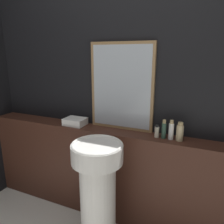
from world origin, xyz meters
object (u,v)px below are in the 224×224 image
Objects in this scene: shampoo_bottle at (157,131)px; mirror at (122,87)px; pedestal_sink at (98,190)px; lotion_bottle at (171,130)px; towel_stack at (75,122)px; body_wash_bottle at (180,132)px; conditioner_bottle at (164,130)px.

mirror is at bearing 166.08° from shampoo_bottle.
lotion_bottle reaches higher than pedestal_sink.
mirror is at bearing 11.08° from towel_stack.
mirror is at bearing 169.41° from lotion_bottle.
pedestal_sink is 5.70× the size of lotion_bottle.
towel_stack is 1.24× the size of lotion_bottle.
body_wash_bottle is at bearing 0.00° from lotion_bottle.
pedestal_sink is 0.89m from mirror.
lotion_bottle is (0.91, 0.00, 0.04)m from towel_stack.
lotion_bottle is (0.47, -0.09, -0.31)m from mirror.
conditioner_bottle is (0.41, 0.38, 0.44)m from pedestal_sink.
conditioner_bottle is at bearing 0.00° from towel_stack.
mirror is 5.08× the size of body_wash_bottle.
shampoo_bottle is 0.67× the size of lotion_bottle.
mirror reaches higher than lotion_bottle.
conditioner_bottle is (0.85, 0.00, 0.04)m from towel_stack.
towel_stack is at bearing 180.00° from body_wash_bottle.
conditioner_bottle is at bearing 42.64° from pedestal_sink.
body_wash_bottle is at bearing 0.00° from shampoo_bottle.
pedestal_sink is 0.67m from shampoo_bottle.
body_wash_bottle is (0.07, 0.00, -0.00)m from lotion_bottle.
body_wash_bottle is at bearing 35.23° from pedestal_sink.
lotion_bottle is at bearing 0.00° from shampoo_bottle.
lotion_bottle is 1.06× the size of body_wash_bottle.
lotion_bottle is at bearing 180.00° from body_wash_bottle.
mirror is at bearing 167.94° from conditioner_bottle.
towel_stack is 1.85× the size of shampoo_bottle.
shampoo_bottle is 0.69× the size of conditioner_bottle.
shampoo_bottle is at bearing -13.92° from mirror.
mirror is 0.63m from body_wash_bottle.
lotion_bottle is (0.06, 0.00, 0.00)m from conditioner_bottle.
towel_stack is 1.32× the size of body_wash_bottle.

